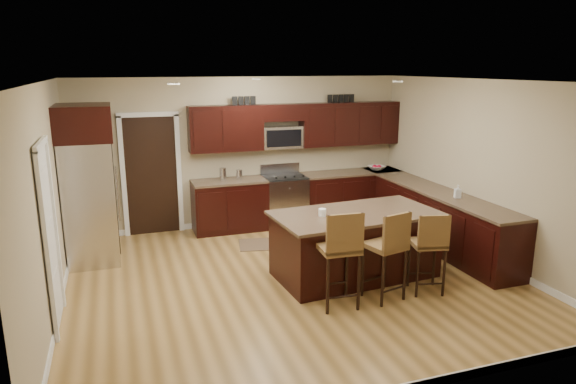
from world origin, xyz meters
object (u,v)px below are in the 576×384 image
object	(u,v)px
range	(284,200)
stool_left	(340,248)
stool_mid	(389,246)
refrigerator	(89,183)
stool_right	(430,244)
island	(355,246)

from	to	relation	value
range	stool_left	distance (m)	3.48
stool_mid	refrigerator	world-z (taller)	refrigerator
stool_mid	stool_right	size ratio (longest dim) A/B	1.07
stool_mid	refrigerator	xyz separation A→B (m)	(-3.53, 2.65, 0.48)
island	stool_left	size ratio (longest dim) A/B	1.90
range	island	bearing A→B (deg)	-85.95
stool_right	refrigerator	distance (m)	4.93
stool_left	refrigerator	xyz separation A→B (m)	(-2.87, 2.66, 0.44)
stool_left	stool_mid	size ratio (longest dim) A/B	1.06
range	island	xyz separation A→B (m)	(0.18, -2.59, -0.04)
island	stool_left	distance (m)	1.11
stool_mid	range	bearing A→B (deg)	80.19
island	stool_right	xyz separation A→B (m)	(0.64, -0.84, 0.25)
stool_left	stool_mid	world-z (taller)	stool_left
island	stool_mid	world-z (taller)	stool_mid
island	stool_right	distance (m)	1.09
stool_left	stool_right	bearing A→B (deg)	3.85
stool_left	refrigerator	world-z (taller)	refrigerator
stool_mid	refrigerator	distance (m)	4.44
refrigerator	stool_left	bearing A→B (deg)	-42.84
island	stool_mid	xyz separation A→B (m)	(0.04, -0.85, 0.29)
range	island	world-z (taller)	range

